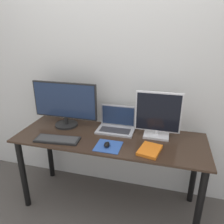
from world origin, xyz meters
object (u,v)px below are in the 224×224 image
object	(u,v)px
monitor_left	(65,104)
laptop	(117,124)
mouse	(107,145)
book	(150,150)
monitor_right	(158,116)
keyboard	(57,139)

from	to	relation	value
monitor_left	laptop	distance (m)	0.52
mouse	book	bearing A→B (deg)	4.25
book	monitor_right	bearing A→B (deg)	83.86
laptop	monitor_right	bearing A→B (deg)	-6.27
keyboard	mouse	size ratio (longest dim) A/B	5.39
book	monitor_left	bearing A→B (deg)	162.20
monitor_right	keyboard	bearing A→B (deg)	-159.76
monitor_left	keyboard	bearing A→B (deg)	-78.72
laptop	keyboard	distance (m)	0.55
book	laptop	bearing A→B (deg)	137.96
keyboard	book	bearing A→B (deg)	2.11
monitor_left	laptop	size ratio (longest dim) A/B	1.86
monitor_right	book	world-z (taller)	monitor_right
mouse	book	xyz separation A→B (m)	(0.34, 0.03, -0.01)
monitor_left	book	distance (m)	0.90
monitor_right	monitor_left	bearing A→B (deg)	-180.00
mouse	laptop	bearing A→B (deg)	90.70
monitor_right	laptop	distance (m)	0.40
monitor_left	book	size ratio (longest dim) A/B	2.69
monitor_left	mouse	bearing A→B (deg)	-30.57
laptop	mouse	distance (m)	0.34
monitor_left	mouse	size ratio (longest dim) A/B	8.72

